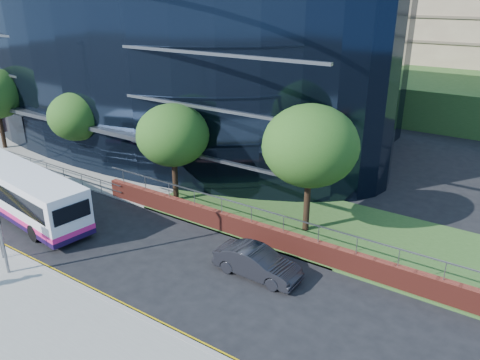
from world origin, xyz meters
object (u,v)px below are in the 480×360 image
Objects in this scene: tree_far_c at (173,135)px; parked_car at (257,263)px; city_bus at (24,194)px; tree_far_d at (310,146)px; tree_far_b at (77,116)px.

parked_car is (9.09, -4.44, -3.81)m from tree_far_c.
parked_car is at bearing 16.32° from city_bus.
tree_far_d is 17.29m from city_bus.
city_bus is at bearing -151.94° from tree_far_d.
tree_far_d reaches higher than city_bus.
tree_far_b is at bearing 125.46° from city_bus.
parked_car is at bearing -89.01° from tree_far_d.
city_bus is at bearing 99.69° from parked_car.
tree_far_d is at bearing 1.51° from tree_far_b.
tree_far_c reaches higher than city_bus.
tree_far_d is (19.00, 0.50, 0.98)m from tree_far_b.
tree_far_b is 1.38× the size of parked_car.
tree_far_d is at bearing 34.86° from city_bus.
parked_car is (19.09, -4.94, -3.49)m from tree_far_b.
city_bus is (4.08, -7.46, -2.61)m from tree_far_b.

